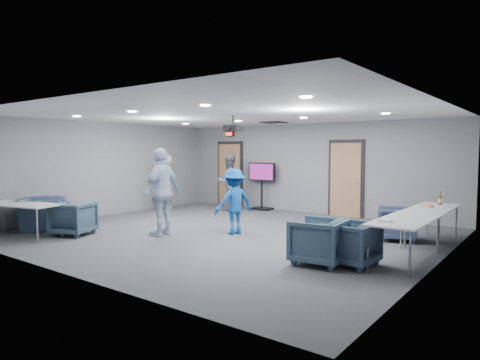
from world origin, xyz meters
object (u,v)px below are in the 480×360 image
Objects in this scene: bottle_right at (440,200)px; projector at (233,128)px; person_a at (166,183)px; table_front_left at (19,205)px; chair_right_b at (350,243)px; chair_front_a at (73,219)px; chair_right_a at (396,224)px; person_b at (229,182)px; chair_right_c at (319,241)px; table_right_b at (406,221)px; table_right_a at (433,209)px; person_d at (234,201)px; person_c at (162,192)px; chair_front_b at (41,213)px; tv_stand at (262,183)px.

projector is at bearing -153.36° from bottle_right.
person_a is 4.75m from table_front_left.
chair_front_a is at bearing -72.76° from chair_right_b.
chair_front_a reaches higher than chair_right_a.
person_b is 4.65× the size of projector.
bottle_right is at bearing 97.47° from person_b.
chair_right_c is at bearing 65.40° from person_b.
table_right_b is at bearing 128.31° from chair_right_c.
table_right_a is 0.88× the size of table_front_left.
bottle_right is (6.33, -0.71, -0.06)m from person_b.
table_right_b is (6.60, 2.13, 0.32)m from chair_front_a.
chair_right_c is 5.61m from chair_front_a.
person_a is 7.17m from chair_right_a.
person_b reaches higher than person_d.
table_right_b is (1.10, 1.05, 0.31)m from chair_right_c.
table_front_left reaches higher than chair_right_a.
chair_right_c is at bearing 86.42° from person_d.
person_c is 2.08m from chair_front_a.
chair_right_b is 3.27m from bottle_right.
person_d is 1.29× the size of chair_front_b.
person_a is 4.02m from chair_front_b.
chair_right_a is 0.42× the size of table_right_a.
person_b is 6.22× the size of bottle_right.
person_c is 6.03m from bottle_right.
chair_right_b is at bearing 83.89° from person_c.
bottle_right is (0.69, 0.70, 0.48)m from chair_right_a.
bottle_right is (3.85, 2.23, 0.09)m from person_d.
person_c is 1.30× the size of tv_stand.
person_a is 2.13× the size of chair_front_a.
chair_right_c is at bearing 168.67° from chair_front_a.
chair_right_a is 4.14m from projector.
person_d is at bearing 87.93° from table_right_b.
person_d is 1.82× the size of chair_front_a.
person_d is 5.17× the size of bottle_right.
chair_right_b is 0.95× the size of chair_right_c.
table_right_b is at bearing 180.00° from table_right_a.
chair_right_a is 2.02× the size of projector.
person_b is at bearing -68.13° from chair_front_b.
table_front_left is at bearing -144.61° from bottle_right.
person_b is at bearing -121.93° from chair_right_a.
bottle_right is (1.14, 3.42, 0.45)m from chair_right_c.
chair_right_b is 0.53× the size of tv_stand.
table_front_left is (-7.41, -2.93, 0.00)m from table_right_b.
projector reaches higher than chair_right_b.
chair_front_b reaches higher than table_front_left.
tv_stand is 4.11m from projector.
table_right_a is (6.60, 4.03, 0.32)m from chair_front_a.
bottle_right is at bearing 156.11° from chair_right_c.
projector is at bearing 53.89° from person_b.
table_right_a and table_front_left have the same top height.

